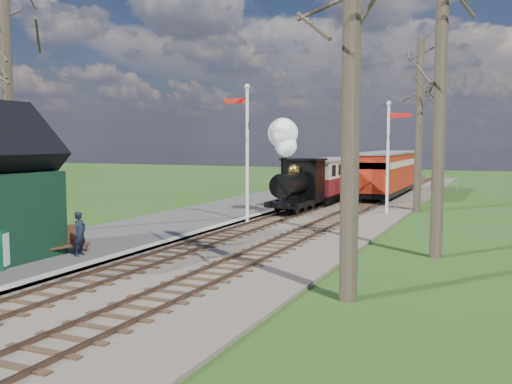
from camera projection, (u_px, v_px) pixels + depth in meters
distant_hills at (427, 304)px, 70.03m from camera, size 114.40×48.00×22.02m
ballast_bed at (329, 211)px, 30.02m from camera, size 8.00×60.00×0.10m
track_near at (306, 209)px, 30.54m from camera, size 1.60×60.00×0.15m
track_far at (354, 211)px, 29.49m from camera, size 1.60×60.00×0.15m
platform at (169, 225)px, 24.66m from camera, size 5.00×44.00×0.20m
coping_strip at (216, 228)px, 23.74m from camera, size 0.40×44.00×0.21m
semaphore_near at (246, 144)px, 25.07m from camera, size 1.22×0.24×6.22m
semaphore_far at (389, 149)px, 28.49m from camera, size 1.22×0.24×5.72m
bare_trees at (228, 96)px, 18.71m from camera, size 15.51×22.39×12.00m
fence_line at (370, 183)px, 43.14m from camera, size 12.60×0.08×1.00m
locomotive at (295, 173)px, 28.79m from camera, size 1.85×4.33×4.64m
coach at (329, 177)px, 34.36m from camera, size 2.16×7.42×2.28m
red_carriage_a at (380, 175)px, 35.22m from camera, size 2.33×5.77×2.45m
red_carriage_b at (396, 170)px, 40.23m from camera, size 2.33×5.77×2.45m
sign_board at (7, 248)px, 15.83m from camera, size 0.38×0.72×1.10m
bench at (64, 240)px, 17.95m from camera, size 0.89×1.58×0.87m
person at (80, 234)px, 17.57m from camera, size 0.35×0.51×1.37m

